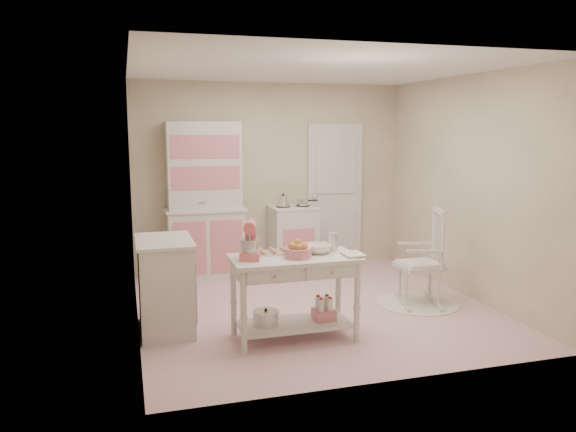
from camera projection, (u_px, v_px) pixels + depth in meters
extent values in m
plane|color=pink|center=(314.00, 308.00, 6.27)|extent=(3.80, 3.80, 0.00)
cube|color=white|center=(316.00, 69.00, 5.86)|extent=(3.80, 3.80, 0.04)
cube|color=beige|center=(271.00, 177.00, 7.87)|extent=(3.80, 0.04, 2.60)
cube|color=beige|center=(396.00, 220.00, 4.26)|extent=(3.80, 0.04, 2.60)
cube|color=beige|center=(133.00, 199.00, 5.54)|extent=(0.04, 3.80, 2.60)
cube|color=beige|center=(468.00, 187.00, 6.59)|extent=(0.04, 3.80, 2.60)
cube|color=silver|center=(335.00, 195.00, 8.14)|extent=(0.82, 0.05, 2.04)
cube|color=silver|center=(205.00, 200.00, 7.41)|extent=(1.06, 0.50, 2.08)
cube|color=silver|center=(293.00, 239.00, 7.79)|extent=(0.62, 0.57, 0.92)
cube|color=silver|center=(165.00, 285.00, 5.52)|extent=(0.54, 0.84, 0.92)
cylinder|color=white|center=(418.00, 303.00, 6.42)|extent=(0.92, 0.92, 0.01)
cube|color=silver|center=(420.00, 257.00, 6.33)|extent=(0.65, 0.82, 1.10)
cube|color=silver|center=(294.00, 298.00, 5.32)|extent=(1.20, 0.60, 0.80)
cube|color=#EA6373|center=(250.00, 241.00, 5.13)|extent=(0.27, 0.32, 0.34)
cube|color=silver|center=(274.00, 253.00, 5.38)|extent=(0.34, 0.24, 0.02)
cylinder|color=#D17886|center=(298.00, 253.00, 5.20)|extent=(0.25, 0.25, 0.09)
imported|color=white|center=(318.00, 249.00, 5.39)|extent=(0.27, 0.27, 0.08)
cylinder|color=silver|center=(332.00, 242.00, 5.51)|extent=(0.10, 0.10, 0.17)
imported|color=white|center=(344.00, 255.00, 5.26)|extent=(0.19, 0.25, 0.02)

